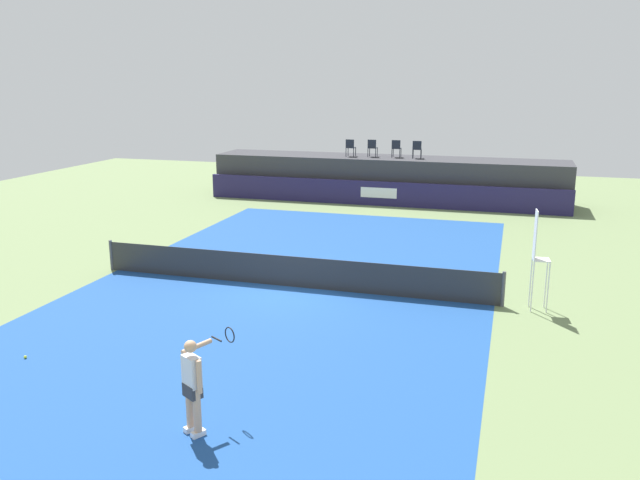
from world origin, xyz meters
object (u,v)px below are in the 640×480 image
object	(u,v)px
umpire_chair	(538,253)
net_post_near	(111,255)
tennis_ball	(25,357)
spectator_chair_right	(417,149)
spectator_chair_far_left	(350,147)
spectator_chair_center	(396,148)
net_post_far	(503,289)
spectator_chair_left	(372,147)
tennis_player	(194,383)

from	to	relation	value
umpire_chair	net_post_near	size ratio (longest dim) A/B	2.76
tennis_ball	spectator_chair_right	bearing A→B (deg)	75.87
spectator_chair_far_left	spectator_chair_center	bearing A→B (deg)	7.47
spectator_chair_center	tennis_ball	size ratio (longest dim) A/B	13.06
net_post_near	net_post_far	distance (m)	12.40
spectator_chair_far_left	net_post_far	size ratio (longest dim) A/B	0.89
spectator_chair_left	tennis_player	distance (m)	23.77
spectator_chair_far_left	spectator_chair_left	xyz separation A→B (m)	(1.11, 0.21, 0.00)
net_post_far	spectator_chair_far_left	bearing A→B (deg)	118.37
net_post_near	tennis_ball	distance (m)	7.03
spectator_chair_right	umpire_chair	xyz separation A→B (m)	(5.51, -15.19, -1.11)
spectator_chair_left	tennis_player	xyz separation A→B (m)	(1.95, -23.63, -1.73)
umpire_chair	net_post_far	bearing A→B (deg)	179.17
spectator_chair_left	net_post_far	xyz separation A→B (m)	(7.00, -15.21, -2.19)
umpire_chair	spectator_chair_far_left	bearing A→B (deg)	120.71
spectator_chair_right	umpire_chair	bearing A→B (deg)	-70.07
net_post_near	tennis_player	bearing A→B (deg)	-48.85
tennis_ball	umpire_chair	bearing A→B (deg)	31.13
umpire_chair	net_post_far	size ratio (longest dim) A/B	2.76
spectator_chair_center	tennis_ball	bearing A→B (deg)	-101.38
spectator_chair_far_left	spectator_chair_left	distance (m)	1.13
umpire_chair	tennis_ball	world-z (taller)	umpire_chair
tennis_player	spectator_chair_center	bearing A→B (deg)	91.75
umpire_chair	net_post_near	bearing A→B (deg)	179.95
spectator_chair_left	net_post_near	xyz separation A→B (m)	(-5.40, -15.21, -2.19)
spectator_chair_center	tennis_ball	xyz separation A→B (m)	(-4.42, -21.96, -2.66)
net_post_near	spectator_chair_right	bearing A→B (deg)	63.08
tennis_ball	net_post_far	bearing A→B (deg)	33.16
spectator_chair_center	tennis_player	bearing A→B (deg)	-88.25
spectator_chair_far_left	tennis_player	world-z (taller)	spectator_chair_far_left
spectator_chair_left	net_post_far	distance (m)	16.89
spectator_chair_left	net_post_near	size ratio (longest dim) A/B	0.89
net_post_near	tennis_player	size ratio (longest dim) A/B	0.56
spectator_chair_left	spectator_chair_right	xyz separation A→B (m)	(2.30, -0.03, 0.00)
net_post_far	tennis_ball	world-z (taller)	net_post_far
spectator_chair_far_left	net_post_near	distance (m)	15.76
tennis_player	net_post_far	bearing A→B (deg)	59.08
umpire_chair	net_post_far	xyz separation A→B (m)	(-0.81, 0.01, -1.09)
net_post_near	net_post_far	bearing A→B (deg)	0.00
spectator_chair_center	tennis_player	distance (m)	23.80
spectator_chair_center	spectator_chair_right	xyz separation A→B (m)	(1.07, -0.13, 0.00)
spectator_chair_left	tennis_ball	world-z (taller)	spectator_chair_left
tennis_player	spectator_chair_right	bearing A→B (deg)	89.15
spectator_chair_left	spectator_chair_far_left	bearing A→B (deg)	-169.20
spectator_chair_center	tennis_ball	world-z (taller)	spectator_chair_center
spectator_chair_left	net_post_far	world-z (taller)	spectator_chair_left
spectator_chair_center	spectator_chair_right	distance (m)	1.08
spectator_chair_right	umpire_chair	distance (m)	16.20
spectator_chair_left	spectator_chair_right	distance (m)	2.30
net_post_near	net_post_far	world-z (taller)	same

